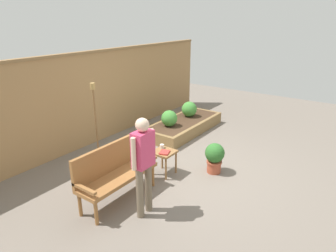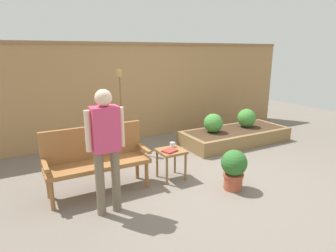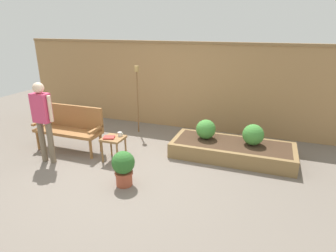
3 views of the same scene
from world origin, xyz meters
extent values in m
plane|color=#70665B|center=(0.00, 0.00, 0.00)|extent=(14.00, 14.00, 0.00)
cube|color=#A37A4C|center=(0.00, 2.60, 1.05)|extent=(8.40, 0.10, 2.10)
cube|color=olive|center=(0.00, 2.60, 2.13)|extent=(8.40, 0.14, 0.06)
cylinder|color=#936033|center=(-0.86, 0.54, 0.20)|extent=(0.06, 0.06, 0.40)
cylinder|color=#936033|center=(-0.86, 0.18, 0.20)|extent=(0.06, 0.06, 0.40)
cylinder|color=#936033|center=(-2.18, 0.54, 0.20)|extent=(0.06, 0.06, 0.40)
cylinder|color=#936033|center=(-2.18, 0.18, 0.20)|extent=(0.06, 0.06, 0.40)
cube|color=#936033|center=(-1.52, 0.36, 0.43)|extent=(1.44, 0.48, 0.06)
cube|color=#936033|center=(-1.52, 0.57, 0.70)|extent=(1.44, 0.06, 0.48)
cube|color=#936033|center=(-2.21, 0.36, 0.56)|extent=(0.06, 0.48, 0.04)
cube|color=#936033|center=(-0.83, 0.36, 0.56)|extent=(0.06, 0.48, 0.04)
cylinder|color=olive|center=(-0.23, 0.44, 0.22)|extent=(0.04, 0.04, 0.44)
cylinder|color=olive|center=(-0.23, 0.11, 0.22)|extent=(0.04, 0.04, 0.44)
cylinder|color=olive|center=(-0.56, 0.44, 0.22)|extent=(0.04, 0.04, 0.44)
cylinder|color=olive|center=(-0.56, 0.11, 0.22)|extent=(0.04, 0.04, 0.44)
cube|color=olive|center=(-0.39, 0.28, 0.46)|extent=(0.40, 0.40, 0.04)
cylinder|color=silver|center=(-0.31, 0.39, 0.52)|extent=(0.08, 0.08, 0.08)
torus|color=silver|center=(-0.26, 0.39, 0.52)|extent=(0.06, 0.01, 0.06)
cube|color=#B2332D|center=(-0.45, 0.22, 0.49)|extent=(0.25, 0.23, 0.03)
cylinder|color=#A84C33|center=(0.23, -0.48, 0.10)|extent=(0.27, 0.27, 0.21)
cylinder|color=#A84C33|center=(0.23, -0.48, 0.22)|extent=(0.30, 0.30, 0.04)
sphere|color=#2D6628|center=(0.23, -0.48, 0.41)|extent=(0.38, 0.38, 0.38)
cube|color=olive|center=(1.76, 0.76, 0.15)|extent=(2.40, 0.09, 0.30)
cube|color=olive|center=(1.76, 1.67, 0.15)|extent=(2.40, 0.09, 0.30)
cube|color=olive|center=(0.60, 1.21, 0.15)|extent=(0.09, 0.82, 0.30)
cube|color=olive|center=(2.91, 1.21, 0.15)|extent=(0.09, 0.82, 0.30)
cube|color=#422D1E|center=(1.76, 1.21, 0.15)|extent=(2.22, 0.82, 0.30)
cylinder|color=brown|center=(1.19, 1.28, 0.33)|extent=(0.04, 0.04, 0.06)
sphere|color=#428938|center=(1.19, 1.28, 0.50)|extent=(0.40, 0.40, 0.40)
cylinder|color=brown|center=(2.13, 1.28, 0.33)|extent=(0.04, 0.04, 0.06)
sphere|color=#428938|center=(2.13, 1.28, 0.51)|extent=(0.41, 0.41, 0.41)
cylinder|color=brown|center=(-0.63, 1.86, 0.75)|extent=(0.03, 0.03, 1.50)
cylinder|color=#AD894C|center=(-0.63, 1.86, 1.56)|extent=(0.10, 0.10, 0.13)
cylinder|color=#70604C|center=(-1.46, -0.22, 0.41)|extent=(0.11, 0.11, 0.82)
cylinder|color=#70604C|center=(-1.66, -0.22, 0.41)|extent=(0.11, 0.11, 0.82)
cube|color=#D13D66|center=(-1.56, -0.22, 1.09)|extent=(0.32, 0.20, 0.54)
cylinder|color=beige|center=(-1.36, -0.22, 1.09)|extent=(0.07, 0.07, 0.49)
cylinder|color=beige|center=(-1.76, -0.22, 1.09)|extent=(0.07, 0.07, 0.49)
sphere|color=beige|center=(-1.56, -0.22, 1.46)|extent=(0.20, 0.20, 0.20)
camera|label=1|loc=(-4.51, -2.77, 2.88)|focal=31.92mm
camera|label=2|loc=(-2.49, -3.44, 1.98)|focal=30.87mm
camera|label=3|loc=(2.33, -4.12, 2.51)|focal=30.32mm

